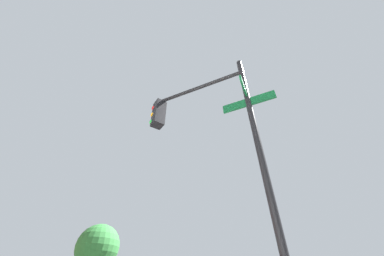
# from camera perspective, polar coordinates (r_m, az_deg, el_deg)

# --- Properties ---
(traffic_signal_near) EXTENTS (2.69, 1.76, 5.64)m
(traffic_signal_near) POSITION_cam_1_polar(r_m,az_deg,el_deg) (4.59, 2.91, 0.87)
(traffic_signal_near) COLOR black
(traffic_signal_near) RESTS_ON ground_plane
(street_tree) EXTENTS (3.07, 3.07, 5.23)m
(street_tree) POSITION_cam_1_polar(r_m,az_deg,el_deg) (18.95, -24.39, -27.51)
(street_tree) COLOR #4C331E
(street_tree) RESTS_ON ground_plane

